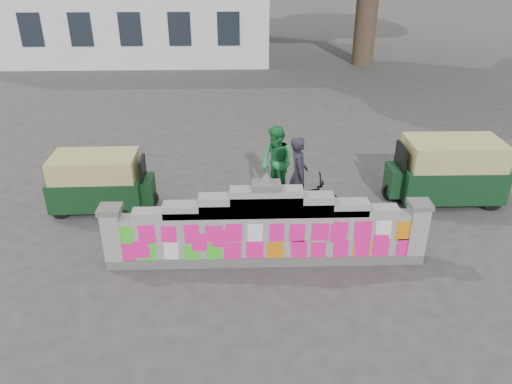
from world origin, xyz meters
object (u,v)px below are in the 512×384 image
cyclist_rider (298,184)px  pedestrian (277,163)px  rickshaw_left (100,181)px  rickshaw_right (447,170)px  cyclist_bike (297,198)px

cyclist_rider → pedestrian: size_ratio=0.95×
pedestrian → rickshaw_left: size_ratio=0.74×
rickshaw_left → pedestrian: bearing=5.5°
rickshaw_left → rickshaw_right: bearing=0.2°
pedestrian → rickshaw_right: 4.23m
pedestrian → rickshaw_left: 4.33m
cyclist_bike → pedestrian: pedestrian is taller
rickshaw_left → rickshaw_right: size_ratio=0.87×
cyclist_bike → rickshaw_left: 4.77m
rickshaw_right → pedestrian: bearing=-3.9°
cyclist_bike → pedestrian: (-0.42, 1.10, 0.41)m
rickshaw_right → rickshaw_left: bearing=1.5°
cyclist_bike → rickshaw_left: bearing=82.5°
cyclist_bike → rickshaw_left: (-4.72, 0.63, 0.20)m
rickshaw_left → rickshaw_right: (8.51, 0.15, 0.11)m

